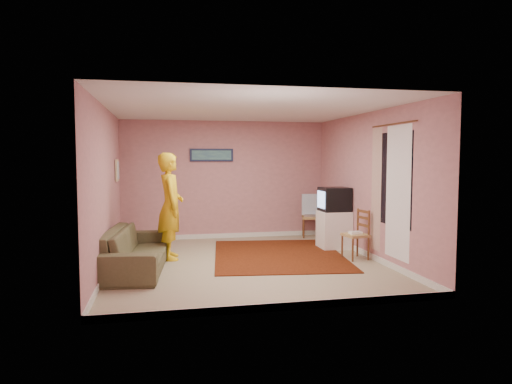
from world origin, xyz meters
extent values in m
plane|color=tan|center=(0.00, 0.00, 0.00)|extent=(5.00, 5.00, 0.00)
cube|color=#C38085|center=(0.00, 2.50, 1.30)|extent=(4.50, 0.02, 2.60)
cube|color=#C38085|center=(0.00, -2.50, 1.30)|extent=(4.50, 0.02, 2.60)
cube|color=#C38085|center=(-2.25, 0.00, 1.30)|extent=(0.02, 5.00, 2.60)
cube|color=#C38085|center=(2.25, 0.00, 1.30)|extent=(0.02, 5.00, 2.60)
cube|color=silver|center=(0.00, 0.00, 2.60)|extent=(4.50, 5.00, 0.02)
cube|color=silver|center=(0.00, 2.49, 0.05)|extent=(4.50, 0.02, 0.10)
cube|color=silver|center=(0.00, -2.49, 0.05)|extent=(4.50, 0.02, 0.10)
cube|color=silver|center=(-2.24, 0.00, 0.05)|extent=(0.02, 5.00, 0.10)
cube|color=silver|center=(2.24, 0.00, 0.05)|extent=(0.02, 5.00, 0.10)
cube|color=black|center=(2.24, -0.90, 1.45)|extent=(0.01, 1.10, 1.50)
cube|color=white|center=(2.23, -1.05, 1.25)|extent=(0.01, 0.75, 2.10)
cube|color=beige|center=(2.21, -0.35, 1.25)|extent=(0.01, 0.35, 2.10)
cylinder|color=brown|center=(2.20, -0.90, 2.32)|extent=(0.02, 1.40, 0.02)
cube|color=#151C3B|center=(-0.30, 2.47, 1.85)|extent=(0.95, 0.03, 0.28)
cube|color=navy|center=(-0.30, 2.45, 1.85)|extent=(0.86, 0.01, 0.20)
cube|color=beige|center=(-2.22, 1.60, 1.55)|extent=(0.03, 0.38, 0.42)
cube|color=silver|center=(-2.20, 1.60, 1.55)|extent=(0.01, 0.30, 0.34)
cube|color=black|center=(0.70, 0.48, 0.01)|extent=(2.65, 3.15, 0.02)
cube|color=white|center=(1.95, 0.90, 0.37)|extent=(0.58, 0.53, 0.74)
cube|color=black|center=(1.95, 0.90, 0.97)|extent=(0.55, 0.50, 0.47)
cube|color=#8CB2F2|center=(1.68, 0.89, 0.97)|extent=(0.03, 0.39, 0.33)
cube|color=tan|center=(1.92, 2.20, 0.45)|extent=(0.51, 0.49, 0.05)
cube|color=brown|center=(1.92, 2.20, 0.68)|extent=(0.41, 0.15, 0.48)
cube|color=#B0B1B5|center=(1.92, 2.20, 0.50)|extent=(0.39, 0.32, 0.06)
cube|color=#94C8F3|center=(1.92, 2.20, 0.74)|extent=(0.45, 0.06, 0.47)
cube|color=tan|center=(1.96, -0.09, 0.42)|extent=(0.44, 0.45, 0.05)
cube|color=brown|center=(1.96, -0.09, 0.65)|extent=(0.10, 0.40, 0.45)
cube|color=white|center=(1.96, -0.09, 0.47)|extent=(0.22, 0.17, 0.04)
imported|color=brown|center=(-1.80, -0.12, 0.33)|extent=(1.10, 2.33, 0.66)
imported|color=yellow|center=(-1.23, 0.59, 0.94)|extent=(0.48, 0.70, 1.88)
camera|label=1|loc=(-1.38, -7.55, 1.79)|focal=32.00mm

